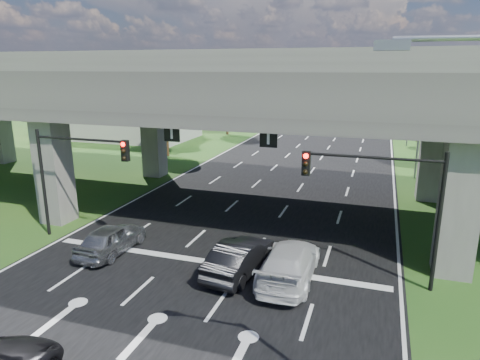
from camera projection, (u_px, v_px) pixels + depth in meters
The scene contains 17 objects.
ground at pixel (177, 298), 17.61m from camera, with size 160.00×160.00×0.00m, color #1C4A17.
road at pixel (248, 218), 26.78m from camera, with size 18.00×120.00×0.03m, color black.
overpass at pixel (259, 88), 26.58m from camera, with size 80.00×15.00×10.00m.
warehouse at pixel (118, 122), 57.10m from camera, with size 20.00×10.00×4.00m, color #9E9E99.
signal_right at pixel (385, 192), 17.78m from camera, with size 5.76×0.54×6.00m.
signal_left at pixel (73, 165), 22.53m from camera, with size 5.76×0.54×6.00m.
streetlight_far at pixel (417, 109), 35.06m from camera, with size 3.38×0.25×10.00m.
streetlight_beyond at pixel (408, 96), 49.74m from camera, with size 3.38×0.25×10.00m.
tree_left_near at pixel (166, 110), 44.46m from camera, with size 4.50×4.50×7.80m.
tree_left_mid at pixel (175, 109), 52.88m from camera, with size 3.91×3.90×6.76m.
tree_left_far at pixel (227, 97), 58.75m from camera, with size 4.80×4.80×8.32m.
tree_right_near at pixel (447, 121), 38.18m from camera, with size 4.20×4.20×7.28m.
tree_right_mid at pixel (468, 116), 44.69m from camera, with size 3.91×3.90×6.76m.
tree_right_far at pixel (422, 103), 53.08m from camera, with size 4.50×4.50×7.80m.
car_silver at pixel (111, 239), 21.68m from camera, with size 1.76×4.38×1.49m, color #929499.
car_dark at pixel (240, 257), 19.50m from camera, with size 1.66×4.77×1.57m, color black.
car_white at pixel (289, 263), 18.92m from camera, with size 2.25×5.52×1.60m, color silver.
Camera 1 is at (7.43, -14.14, 9.25)m, focal length 32.00 mm.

